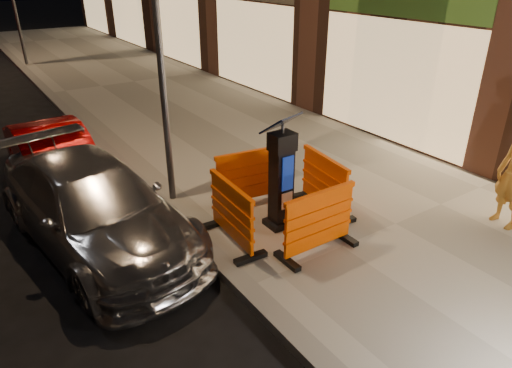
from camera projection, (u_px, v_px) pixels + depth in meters
ground_plane at (249, 295)px, 6.34m from camera, size 120.00×120.00×0.00m
sidewalk at (395, 227)px, 7.81m from camera, size 6.00×60.00×0.15m
kerb at (248, 291)px, 6.30m from camera, size 0.30×60.00×0.15m
parking_kiosk at (281, 175)px, 7.35m from camera, size 0.63×0.63×1.84m
barrier_front at (319, 222)px, 6.83m from camera, size 1.32×0.54×1.03m
barrier_back at (249, 177)px, 8.24m from camera, size 1.38×0.72×1.03m
barrier_kerbside at (232, 214)px, 7.06m from camera, size 0.61×1.34×1.03m
barrier_bldgside at (324, 184)px, 8.01m from camera, size 0.70×1.37×1.03m
car_silver at (101, 242)px, 7.53m from camera, size 2.54×4.91×1.36m
car_red at (62, 186)px, 9.43m from camera, size 1.42×3.77×1.23m
street_lamp_mid at (158, 32)px, 7.31m from camera, size 0.12×0.12×6.00m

